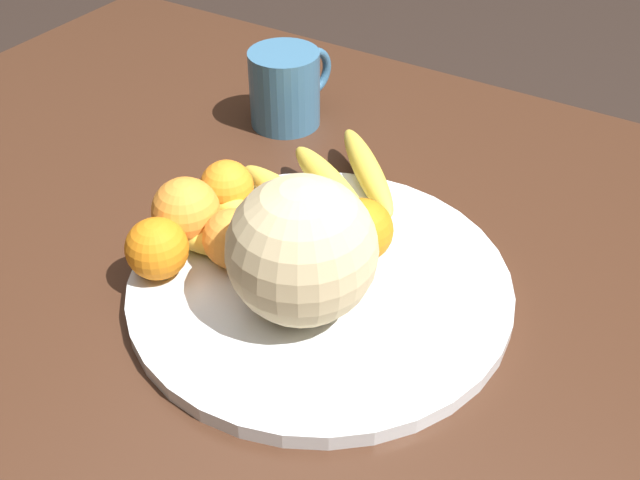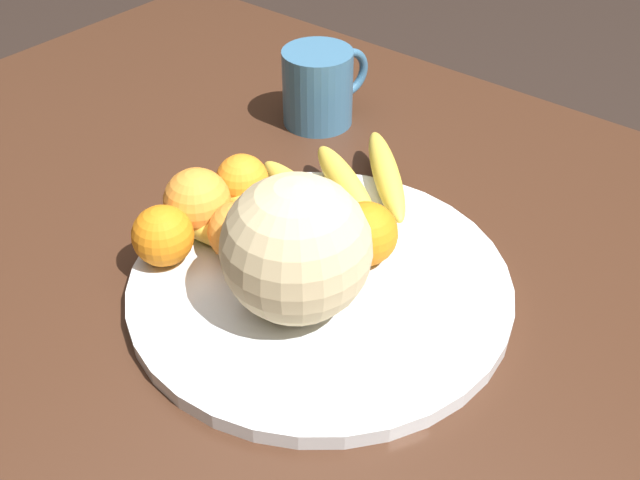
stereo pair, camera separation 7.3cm
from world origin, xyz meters
name	(u,v)px [view 2 (the right image)]	position (x,y,z in m)	size (l,w,h in m)	color
kitchen_table	(323,315)	(0.00, 0.00, 0.63)	(1.42, 0.95, 0.72)	#3D2316
fruit_bowl	(320,284)	(0.03, -0.05, 0.73)	(0.39, 0.39, 0.02)	silver
melon	(296,249)	(0.04, -0.09, 0.81)	(0.14, 0.14, 0.14)	#C6B284
banana_bunch	(310,201)	(-0.05, 0.03, 0.76)	(0.23, 0.31, 0.03)	#473819
orange_front_left	(197,201)	(-0.12, -0.07, 0.78)	(0.07, 0.07, 0.07)	orange
orange_front_right	(238,232)	(-0.06, -0.07, 0.77)	(0.06, 0.06, 0.06)	orange
orange_mid_center	(163,236)	(-0.11, -0.13, 0.77)	(0.06, 0.06, 0.06)	orange
orange_back_left	(366,234)	(0.05, 0.01, 0.77)	(0.07, 0.07, 0.07)	orange
orange_back_right	(240,182)	(-0.12, 0.00, 0.77)	(0.06, 0.06, 0.06)	orange
produce_tag	(250,231)	(-0.07, -0.04, 0.74)	(0.08, 0.07, 0.00)	white
ceramic_mug	(319,87)	(-0.19, 0.22, 0.78)	(0.10, 0.13, 0.10)	#386689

